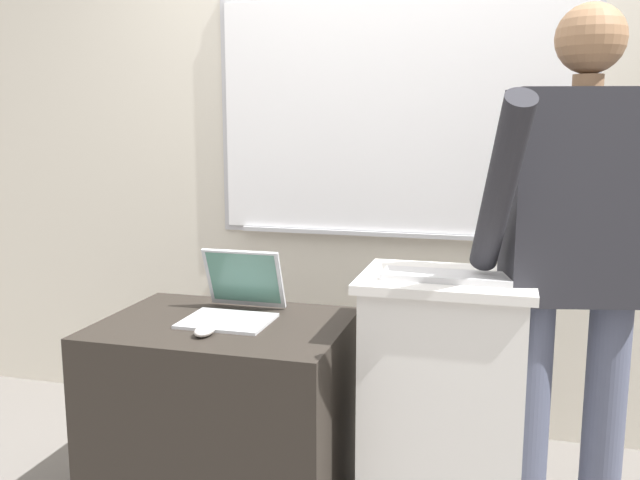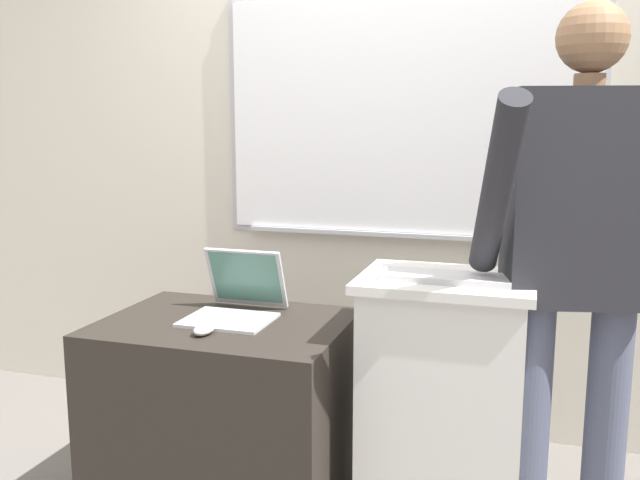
{
  "view_description": "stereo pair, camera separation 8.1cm",
  "coord_description": "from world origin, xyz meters",
  "px_view_note": "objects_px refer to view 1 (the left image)",
  "views": [
    {
      "loc": [
        0.49,
        -1.74,
        1.41
      ],
      "look_at": [
        -0.1,
        0.41,
        1.03
      ],
      "focal_mm": 38.0,
      "sensor_mm": 36.0,
      "label": 1
    },
    {
      "loc": [
        0.57,
        -1.72,
        1.41
      ],
      "look_at": [
        -0.1,
        0.41,
        1.03
      ],
      "focal_mm": 38.0,
      "sensor_mm": 36.0,
      "label": 2
    }
  ],
  "objects_px": {
    "side_desk": "(226,421)",
    "person_presenter": "(577,250)",
    "lectern_podium": "(443,411)",
    "computer_mouse_by_laptop": "(205,331)",
    "computer_mouse_by_keyboard": "(520,277)",
    "laptop": "(237,296)",
    "wireless_keyboard": "(447,276)"
  },
  "relations": [
    {
      "from": "side_desk",
      "to": "person_presenter",
      "type": "distance_m",
      "value": 1.33
    },
    {
      "from": "lectern_podium",
      "to": "computer_mouse_by_laptop",
      "type": "height_order",
      "value": "lectern_podium"
    },
    {
      "from": "person_presenter",
      "to": "computer_mouse_by_keyboard",
      "type": "xyz_separation_m",
      "value": [
        -0.17,
        -0.07,
        -0.08
      ]
    },
    {
      "from": "laptop",
      "to": "computer_mouse_by_keyboard",
      "type": "distance_m",
      "value": 0.98
    },
    {
      "from": "computer_mouse_by_laptop",
      "to": "computer_mouse_by_keyboard",
      "type": "height_order",
      "value": "computer_mouse_by_keyboard"
    },
    {
      "from": "laptop",
      "to": "wireless_keyboard",
      "type": "relative_size",
      "value": 0.83
    },
    {
      "from": "lectern_podium",
      "to": "laptop",
      "type": "distance_m",
      "value": 0.82
    },
    {
      "from": "laptop",
      "to": "computer_mouse_by_laptop",
      "type": "xyz_separation_m",
      "value": [
        -0.01,
        -0.25,
        -0.05
      ]
    },
    {
      "from": "side_desk",
      "to": "computer_mouse_by_laptop",
      "type": "height_order",
      "value": "computer_mouse_by_laptop"
    },
    {
      "from": "laptop",
      "to": "wireless_keyboard",
      "type": "bearing_deg",
      "value": -6.82
    },
    {
      "from": "person_presenter",
      "to": "wireless_keyboard",
      "type": "relative_size",
      "value": 4.4
    },
    {
      "from": "person_presenter",
      "to": "computer_mouse_by_keyboard",
      "type": "bearing_deg",
      "value": -171.61
    },
    {
      "from": "side_desk",
      "to": "computer_mouse_by_keyboard",
      "type": "height_order",
      "value": "computer_mouse_by_keyboard"
    },
    {
      "from": "wireless_keyboard",
      "to": "computer_mouse_by_laptop",
      "type": "height_order",
      "value": "wireless_keyboard"
    },
    {
      "from": "wireless_keyboard",
      "to": "computer_mouse_by_keyboard",
      "type": "distance_m",
      "value": 0.22
    },
    {
      "from": "laptop",
      "to": "wireless_keyboard",
      "type": "height_order",
      "value": "laptop"
    },
    {
      "from": "lectern_podium",
      "to": "side_desk",
      "type": "bearing_deg",
      "value": -175.79
    },
    {
      "from": "person_presenter",
      "to": "computer_mouse_by_laptop",
      "type": "relative_size",
      "value": 17.62
    },
    {
      "from": "computer_mouse_by_laptop",
      "to": "computer_mouse_by_keyboard",
      "type": "bearing_deg",
      "value": 10.37
    },
    {
      "from": "lectern_podium",
      "to": "computer_mouse_by_keyboard",
      "type": "bearing_deg",
      "value": -9.01
    },
    {
      "from": "wireless_keyboard",
      "to": "computer_mouse_by_laptop",
      "type": "xyz_separation_m",
      "value": [
        -0.76,
        -0.16,
        -0.19
      ]
    },
    {
      "from": "lectern_podium",
      "to": "laptop",
      "type": "bearing_deg",
      "value": 177.31
    },
    {
      "from": "lectern_podium",
      "to": "person_presenter",
      "type": "height_order",
      "value": "person_presenter"
    },
    {
      "from": "computer_mouse_by_laptop",
      "to": "lectern_podium",
      "type": "bearing_deg",
      "value": 15.91
    },
    {
      "from": "lectern_podium",
      "to": "laptop",
      "type": "relative_size",
      "value": 2.78
    },
    {
      "from": "person_presenter",
      "to": "computer_mouse_by_laptop",
      "type": "xyz_separation_m",
      "value": [
        -1.15,
        -0.24,
        -0.28
      ]
    },
    {
      "from": "lectern_podium",
      "to": "computer_mouse_by_keyboard",
      "type": "xyz_separation_m",
      "value": [
        0.23,
        -0.04,
        0.48
      ]
    },
    {
      "from": "lectern_podium",
      "to": "side_desk",
      "type": "height_order",
      "value": "lectern_podium"
    },
    {
      "from": "person_presenter",
      "to": "laptop",
      "type": "relative_size",
      "value": 5.27
    },
    {
      "from": "person_presenter",
      "to": "wireless_keyboard",
      "type": "xyz_separation_m",
      "value": [
        -0.39,
        -0.08,
        -0.09
      ]
    },
    {
      "from": "lectern_podium",
      "to": "computer_mouse_by_laptop",
      "type": "distance_m",
      "value": 0.83
    },
    {
      "from": "person_presenter",
      "to": "laptop",
      "type": "height_order",
      "value": "person_presenter"
    }
  ]
}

